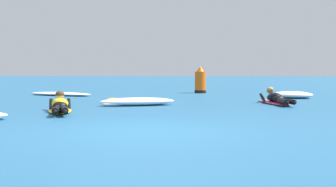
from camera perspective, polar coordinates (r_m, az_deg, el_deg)
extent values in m
plane|color=#235B84|center=(17.55, 3.43, -0.37)|extent=(120.00, 120.00, 0.00)
ellipsoid|color=yellow|center=(11.39, -13.36, -2.06)|extent=(1.23, 2.03, 0.07)
ellipsoid|color=yellow|center=(12.33, -13.37, -1.64)|extent=(0.26, 0.26, 0.06)
ellipsoid|color=yellow|center=(11.43, -13.37, -1.22)|extent=(0.61, 0.75, 0.34)
ellipsoid|color=black|center=(11.05, -13.37, -1.51)|extent=(0.42, 0.39, 0.20)
cylinder|color=black|center=(10.44, -13.80, -1.94)|extent=(0.43, 0.94, 0.14)
ellipsoid|color=black|center=(9.97, -13.95, -2.17)|extent=(0.17, 0.24, 0.08)
cylinder|color=black|center=(10.44, -12.92, -1.93)|extent=(0.53, 0.91, 0.14)
ellipsoid|color=black|center=(9.97, -12.76, -2.15)|extent=(0.17, 0.24, 0.08)
cylinder|color=black|center=(11.80, -14.44, -1.49)|extent=(0.30, 0.59, 0.34)
sphere|color=tan|center=(12.20, -14.40, -1.82)|extent=(0.09, 0.09, 0.09)
cylinder|color=black|center=(11.78, -12.30, -1.47)|extent=(0.30, 0.59, 0.34)
sphere|color=tan|center=(12.16, -12.33, -1.81)|extent=(0.09, 0.09, 0.09)
sphere|color=tan|center=(11.80, -13.39, -0.20)|extent=(0.21, 0.21, 0.21)
ellipsoid|color=#47331E|center=(11.78, -13.39, -0.06)|extent=(0.28, 0.27, 0.16)
ellipsoid|color=#E54C66|center=(14.08, 13.21, -1.12)|extent=(1.03, 2.36, 0.07)
ellipsoid|color=#E54C66|center=(15.13, 11.91, -0.79)|extent=(0.23, 0.24, 0.06)
ellipsoid|color=black|center=(14.12, 13.15, -0.44)|extent=(0.55, 0.79, 0.35)
ellipsoid|color=black|center=(13.73, 13.69, -0.66)|extent=(0.39, 0.35, 0.20)
cylinder|color=black|center=(13.17, 14.14, -0.95)|extent=(0.28, 0.84, 0.14)
ellipsoid|color=black|center=(12.77, 14.64, -1.07)|extent=(0.15, 0.24, 0.08)
cylinder|color=black|center=(13.22, 14.79, -0.94)|extent=(0.37, 0.84, 0.14)
ellipsoid|color=black|center=(12.84, 15.52, -1.06)|extent=(0.15, 0.24, 0.08)
cylinder|color=black|center=(14.43, 11.83, -0.67)|extent=(0.22, 0.59, 0.34)
sphere|color=#8C6647|center=(14.81, 11.41, -0.96)|extent=(0.09, 0.09, 0.09)
cylinder|color=black|center=(14.55, 13.52, -0.66)|extent=(0.22, 0.59, 0.34)
sphere|color=#8C6647|center=(14.90, 13.08, -0.96)|extent=(0.09, 0.09, 0.09)
sphere|color=#8C6647|center=(14.51, 12.65, 0.38)|extent=(0.21, 0.21, 0.21)
ellipsoid|color=#AD894C|center=(14.49, 12.68, 0.50)|extent=(0.26, 0.24, 0.16)
ellipsoid|color=yellow|center=(15.11, -5.85, -0.78)|extent=(1.61, 1.78, 0.07)
cube|color=yellow|center=(15.11, -5.86, -0.64)|extent=(1.06, 1.25, 0.01)
cone|color=black|center=(14.43, -4.51, -1.07)|extent=(0.14, 0.14, 0.16)
ellipsoid|color=white|center=(13.07, -3.84, -1.01)|extent=(2.28, 1.50, 0.23)
ellipsoid|color=white|center=(13.29, -1.63, -1.08)|extent=(0.81, 0.80, 0.16)
ellipsoid|color=white|center=(12.90, -6.63, -1.30)|extent=(0.86, 0.68, 0.13)
ellipsoid|color=white|center=(18.62, -13.32, -0.04)|extent=(3.03, 1.71, 0.14)
ellipsoid|color=white|center=(18.23, -11.34, -0.15)|extent=(1.05, 0.99, 0.10)
ellipsoid|color=white|center=(19.15, -15.47, -0.08)|extent=(1.12, 0.84, 0.08)
ellipsoid|color=white|center=(17.06, 15.27, -0.15)|extent=(1.68, 1.42, 0.25)
ellipsoid|color=white|center=(17.18, 16.54, -0.27)|extent=(0.71, 0.72, 0.17)
ellipsoid|color=white|center=(17.02, 13.76, -0.32)|extent=(0.55, 0.56, 0.14)
cylinder|color=#EA5B0F|center=(20.29, 4.07, 1.41)|extent=(0.49, 0.49, 0.95)
cone|color=#EA5B0F|center=(20.29, 4.08, 3.09)|extent=(0.34, 0.34, 0.24)
cylinder|color=black|center=(20.31, 4.07, 0.24)|extent=(0.51, 0.51, 0.12)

